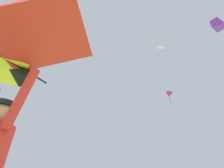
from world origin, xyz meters
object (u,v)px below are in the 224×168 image
Objects in this scene: distant_kite_white_overhead_distant at (160,47)px; held_stunt_kite at (14,58)px; distant_kite_purple_high_right at (217,25)px; distant_kite_magenta_high_left at (169,95)px.

held_stunt_kite is at bearing -92.19° from distant_kite_white_overhead_distant.
distant_kite_magenta_high_left is (-6.85, 11.01, -1.04)m from distant_kite_purple_high_right.
distant_kite_white_overhead_distant is (-6.18, 3.80, 2.98)m from distant_kite_purple_high_right.
held_stunt_kite is 1.45× the size of distant_kite_purple_high_right.
held_stunt_kite is 1.96× the size of distant_kite_white_overhead_distant.
held_stunt_kite is 20.45m from distant_kite_purple_high_right.
distant_kite_white_overhead_distant is (0.68, 17.68, 16.33)m from held_stunt_kite.
held_stunt_kite is 24.08m from distant_kite_white_overhead_distant.
distant_kite_white_overhead_distant is at bearing 87.81° from held_stunt_kite.
distant_kite_purple_high_right is at bearing -31.61° from distant_kite_white_overhead_distant.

